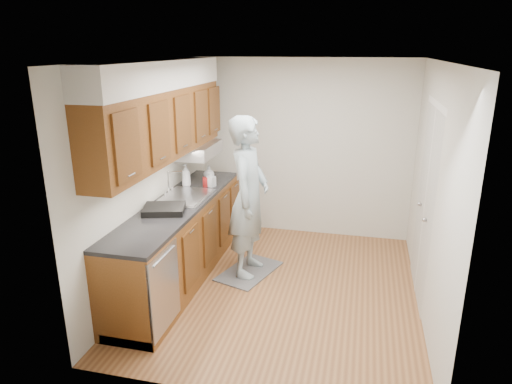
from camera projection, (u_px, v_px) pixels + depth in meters
floor at (281, 288)px, 5.21m from camera, size 3.50×3.50×0.00m
ceiling at (285, 61)px, 4.45m from camera, size 3.50×3.50×0.00m
wall_left at (152, 175)px, 5.16m from camera, size 0.02×3.50×2.50m
wall_right at (432, 194)px, 4.50m from camera, size 0.02×3.50×2.50m
wall_back at (304, 149)px, 6.45m from camera, size 3.00×0.02×2.50m
counter at (180, 239)px, 5.32m from camera, size 0.64×2.80×1.30m
upper_cabinets at (164, 113)px, 4.95m from camera, size 0.47×2.80×1.21m
closet_door at (425, 205)px, 4.84m from camera, size 0.02×1.22×2.05m
floor_mat at (249, 271)px, 5.58m from camera, size 0.74×0.96×0.02m
person at (249, 187)px, 5.26m from camera, size 0.53×0.78×2.15m
soap_bottle_a at (186, 175)px, 5.74m from camera, size 0.14×0.14×0.30m
soap_bottle_b at (211, 179)px, 5.75m from camera, size 0.12×0.12×0.20m
soap_bottle_c at (209, 173)px, 6.07m from camera, size 0.20×0.20×0.19m
soda_can at (205, 182)px, 5.76m from camera, size 0.09×0.09×0.12m
steel_can at (210, 181)px, 5.79m from camera, size 0.08×0.08×0.12m
dish_rack at (164, 209)px, 4.88m from camera, size 0.51×0.46×0.07m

